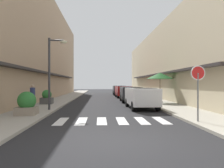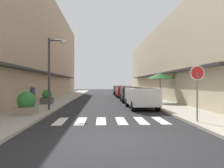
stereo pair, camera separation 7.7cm
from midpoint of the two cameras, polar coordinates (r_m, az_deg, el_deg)
The scene contains 16 objects.
ground_plane at distance 24.33m, azimuth -1.54°, elevation -4.07°, with size 96.31×96.31×0.00m, color #232326.
sidewalk_left at distance 24.67m, azimuth -12.48°, elevation -3.88°, with size 2.57×61.29×0.12m, color #9E998E.
sidewalk_right at distance 24.87m, azimuth 9.30°, elevation -3.85°, with size 2.57×61.29×0.12m, color #ADA899.
building_row_left at distance 26.97m, azimuth -20.09°, elevation 8.76°, with size 5.50×41.40×11.68m.
building_row_right at distance 27.09m, azimuth 16.66°, elevation 5.15°, with size 5.50×41.40×8.32m.
crosswalk at distance 10.80m, azimuth -0.01°, elevation -9.31°, with size 5.20×2.20×0.01m.
parked_car_near at distance 15.96m, azimuth 7.53°, elevation -2.95°, with size 1.88×4.38×1.47m.
parked_car_mid at distance 21.64m, azimuth 4.81°, elevation -2.15°, with size 1.88×4.08×1.47m.
parked_car_far at distance 28.34m, azimuth 3.02°, elevation -1.62°, with size 1.87×4.16×1.47m.
parked_car_distant at distance 34.43m, azimuth 1.99°, elevation -1.31°, with size 1.85×4.25×1.47m.
round_street_sign at distance 10.53m, azimuth 20.98°, elevation 1.27°, with size 0.65×0.07×2.44m.
street_lamp at distance 14.82m, azimuth -14.70°, elevation 4.70°, with size 1.19×0.28×4.56m.
cafe_umbrella at distance 20.40m, azimuth 12.20°, elevation 2.02°, with size 2.39×2.39×2.63m.
planter_corner at distance 12.81m, azimuth -20.68°, elevation -4.72°, with size 1.01×1.01×1.23m.
planter_midblock at distance 19.17m, azimuth -16.04°, elevation -3.31°, with size 0.93×0.93×1.15m.
pedestrian_walking_near at distance 16.04m, azimuth -19.35°, elevation -2.83°, with size 0.34×0.34×1.59m.
Camera 2 is at (-0.47, -6.75, 1.77)m, focal length 36.12 mm.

